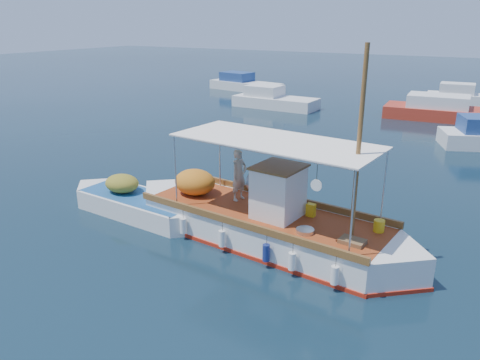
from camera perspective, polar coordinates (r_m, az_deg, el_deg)
The scene contains 7 objects.
ground at distance 14.13m, azimuth 4.90°, elevation -7.55°, with size 160.00×160.00×0.00m, color black.
fishing_caique at distance 14.07m, azimuth 2.64°, elevation -5.25°, with size 9.79×3.40×6.00m.
dinghy at distance 16.30m, azimuth -12.37°, elevation -3.03°, with size 5.96×1.96×1.46m.
bg_boat_nw at distance 35.65m, azimuth 4.06°, elevation 9.60°, with size 6.34×2.57×1.80m.
bg_boat_n at distance 33.91m, azimuth 24.74°, elevation 7.43°, with size 9.58×3.47×1.80m.
bg_boat_far_w at distance 44.54m, azimuth 0.47°, elevation 11.53°, with size 7.30×3.41×1.80m.
bg_boat_far_n at distance 40.76m, azimuth 25.87°, elevation 8.96°, with size 6.32×2.37×1.80m.
Camera 1 is at (5.26, -11.50, 6.30)m, focal length 35.00 mm.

